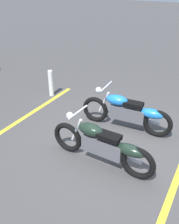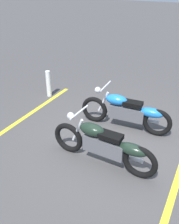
# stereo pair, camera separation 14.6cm
# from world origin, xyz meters

# --- Properties ---
(ground_plane) EXTENTS (60.00, 60.00, 0.00)m
(ground_plane) POSITION_xyz_m (0.00, 0.00, 0.00)
(ground_plane) COLOR #474444
(motorcycle_bright_foreground) EXTENTS (2.23, 0.62, 1.04)m
(motorcycle_bright_foreground) POSITION_xyz_m (0.04, -0.73, 0.46)
(motorcycle_bright_foreground) COLOR black
(motorcycle_bright_foreground) RESTS_ON ground
(motorcycle_dark_foreground) EXTENTS (2.23, 0.62, 1.04)m
(motorcycle_dark_foreground) POSITION_xyz_m (-0.02, 0.72, 0.46)
(motorcycle_dark_foreground) COLOR black
(motorcycle_dark_foreground) RESTS_ON ground
(bollard_post) EXTENTS (0.14, 0.14, 0.80)m
(bollard_post) POSITION_xyz_m (2.76, -1.42, 0.40)
(bollard_post) COLOR white
(bollard_post) RESTS_ON ground
(parking_stripe_mid) EXTENTS (0.17, 3.20, 0.01)m
(parking_stripe_mid) POSITION_xyz_m (2.58, -0.50, 0.00)
(parking_stripe_mid) COLOR yellow
(parking_stripe_mid) RESTS_ON ground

